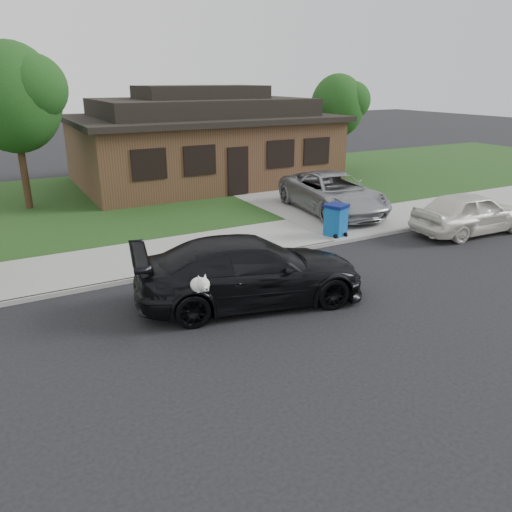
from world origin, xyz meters
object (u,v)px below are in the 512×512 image
sedan (250,271)px  recycling_bin (336,220)px  white_compact (471,213)px  minivan (333,193)px

sedan → recycling_bin: size_ratio=5.40×
sedan → white_compact: 9.44m
minivan → recycling_bin: size_ratio=5.03×
white_compact → sedan: bearing=101.6°
recycling_bin → white_compact: bearing=-43.4°
minivan → sedan: bearing=-133.2°
white_compact → recycling_bin: 4.80m
white_compact → recycling_bin: (-4.50, 1.66, -0.07)m
sedan → white_compact: size_ratio=1.35×
sedan → minivan: (6.63, 5.65, 0.10)m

